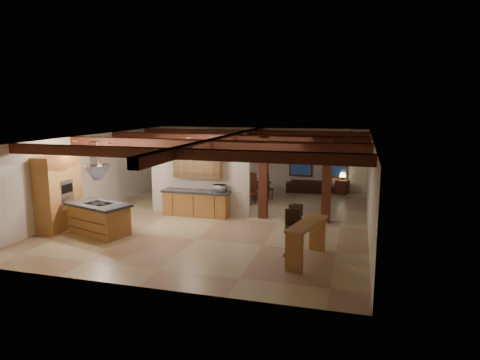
# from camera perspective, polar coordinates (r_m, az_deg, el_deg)

# --- Properties ---
(ground) EXTENTS (12.00, 12.00, 0.00)m
(ground) POSITION_cam_1_polar(r_m,az_deg,el_deg) (15.29, -2.47, -5.13)
(ground) COLOR tan
(ground) RESTS_ON ground
(room_walls) EXTENTS (12.00, 12.00, 12.00)m
(room_walls) POSITION_cam_1_polar(r_m,az_deg,el_deg) (14.92, -2.52, 1.48)
(room_walls) COLOR beige
(room_walls) RESTS_ON ground
(ceiling_beams) EXTENTS (10.00, 12.00, 0.28)m
(ceiling_beams) POSITION_cam_1_polar(r_m,az_deg,el_deg) (14.81, -2.55, 5.23)
(ceiling_beams) COLOR #381B0E
(ceiling_beams) RESTS_ON room_walls
(timber_posts) EXTENTS (2.50, 0.30, 2.90)m
(timber_posts) POSITION_cam_1_polar(r_m,az_deg,el_deg) (14.84, 7.31, 1.30)
(timber_posts) COLOR #381B0E
(timber_posts) RESTS_ON ground
(partition_wall) EXTENTS (3.80, 0.18, 2.20)m
(partition_wall) POSITION_cam_1_polar(r_m,az_deg,el_deg) (15.83, -5.38, -0.55)
(partition_wall) COLOR beige
(partition_wall) RESTS_ON ground
(pantry_cabinet) EXTENTS (0.67, 1.60, 2.40)m
(pantry_cabinet) POSITION_cam_1_polar(r_m,az_deg,el_deg) (14.97, -23.00, -1.55)
(pantry_cabinet) COLOR olive
(pantry_cabinet) RESTS_ON ground
(back_counter) EXTENTS (2.50, 0.66, 0.94)m
(back_counter) POSITION_cam_1_polar(r_m,az_deg,el_deg) (15.61, -5.85, -3.06)
(back_counter) COLOR olive
(back_counter) RESTS_ON ground
(upper_display_cabinet) EXTENTS (1.80, 0.36, 0.95)m
(upper_display_cabinet) POSITION_cam_1_polar(r_m,az_deg,el_deg) (15.54, -5.67, 2.04)
(upper_display_cabinet) COLOR olive
(upper_display_cabinet) RESTS_ON partition_wall
(range_hood) EXTENTS (1.10, 1.10, 1.40)m
(range_hood) POSITION_cam_1_polar(r_m,az_deg,el_deg) (13.82, -18.56, 0.28)
(range_hood) COLOR silver
(range_hood) RESTS_ON room_walls
(back_windows) EXTENTS (2.70, 0.07, 1.70)m
(back_windows) POSITION_cam_1_polar(r_m,az_deg,el_deg) (20.19, 10.40, 2.78)
(back_windows) COLOR #381B0E
(back_windows) RESTS_ON room_walls
(framed_art) EXTENTS (0.65, 0.05, 0.85)m
(framed_art) POSITION_cam_1_polar(r_m,az_deg,el_deg) (21.00, -1.37, 3.77)
(framed_art) COLOR #381B0E
(framed_art) RESTS_ON room_walls
(recessed_cans) EXTENTS (3.16, 2.46, 0.03)m
(recessed_cans) POSITION_cam_1_polar(r_m,az_deg,el_deg) (14.08, -14.94, 5.10)
(recessed_cans) COLOR silver
(recessed_cans) RESTS_ON room_walls
(kitchen_island) EXTENTS (2.23, 1.63, 0.99)m
(kitchen_island) POSITION_cam_1_polar(r_m,az_deg,el_deg) (14.09, -18.27, -4.87)
(kitchen_island) COLOR olive
(kitchen_island) RESTS_ON ground
(dining_table) EXTENTS (2.11, 1.31, 0.71)m
(dining_table) POSITION_cam_1_polar(r_m,az_deg,el_deg) (18.20, 0.85, -1.51)
(dining_table) COLOR #3C190F
(dining_table) RESTS_ON ground
(sofa) EXTENTS (2.12, 1.02, 0.60)m
(sofa) POSITION_cam_1_polar(r_m,az_deg,el_deg) (19.99, 9.09, -0.75)
(sofa) COLOR black
(sofa) RESTS_ON ground
(microwave) EXTENTS (0.46, 0.32, 0.25)m
(microwave) POSITION_cam_1_polar(r_m,az_deg,el_deg) (15.18, -2.73, -1.12)
(microwave) COLOR silver
(microwave) RESTS_ON back_counter
(bar_counter) EXTENTS (0.91, 2.00, 1.02)m
(bar_counter) POSITION_cam_1_polar(r_m,az_deg,el_deg) (11.24, 8.90, -7.24)
(bar_counter) COLOR olive
(bar_counter) RESTS_ON ground
(side_table) EXTENTS (0.63, 0.63, 0.62)m
(side_table) POSITION_cam_1_polar(r_m,az_deg,el_deg) (19.92, 13.47, -0.90)
(side_table) COLOR #381B0E
(side_table) RESTS_ON ground
(table_lamp) EXTENTS (0.29, 0.29, 0.34)m
(table_lamp) POSITION_cam_1_polar(r_m,az_deg,el_deg) (19.83, 13.54, 0.66)
(table_lamp) COLOR black
(table_lamp) RESTS_ON side_table
(bar_stool_a) EXTENTS (0.44, 0.46, 1.26)m
(bar_stool_a) POSITION_cam_1_polar(r_m,az_deg,el_deg) (11.52, 6.93, -7.02)
(bar_stool_a) COLOR black
(bar_stool_a) RESTS_ON ground
(bar_stool_b) EXTENTS (0.40, 0.41, 1.15)m
(bar_stool_b) POSITION_cam_1_polar(r_m,az_deg,el_deg) (12.43, 7.10, -6.00)
(bar_stool_b) COLOR black
(bar_stool_b) RESTS_ON ground
(bar_stool_c) EXTENTS (0.37, 0.37, 1.05)m
(bar_stool_c) POSITION_cam_1_polar(r_m,az_deg,el_deg) (12.99, 7.54, -5.53)
(bar_stool_c) COLOR black
(bar_stool_c) RESTS_ON ground
(dining_chairs) EXTENTS (2.17, 2.17, 1.11)m
(dining_chairs) POSITION_cam_1_polar(r_m,az_deg,el_deg) (18.16, 0.85, -0.86)
(dining_chairs) COLOR #381B0E
(dining_chairs) RESTS_ON ground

